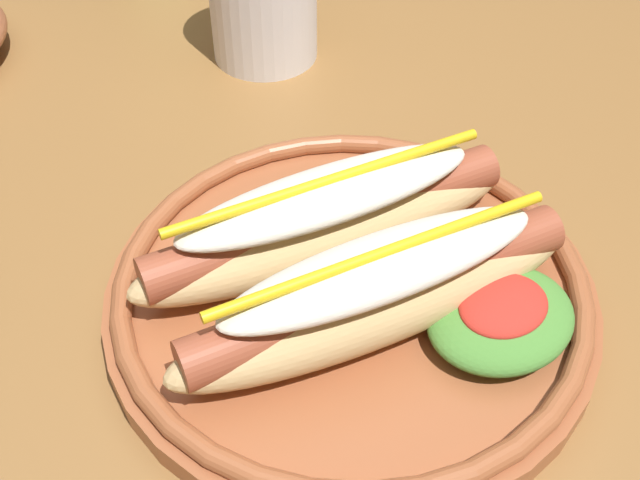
{
  "coord_description": "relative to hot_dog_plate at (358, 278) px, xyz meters",
  "views": [
    {
      "loc": [
        -0.17,
        -0.4,
        1.09
      ],
      "look_at": [
        0.02,
        -0.14,
        0.77
      ],
      "focal_mm": 44.93,
      "sensor_mm": 36.0,
      "label": 1
    }
  ],
  "objects": [
    {
      "name": "hot_dog_plate",
      "position": [
        0.0,
        0.0,
        0.0
      ],
      "size": [
        0.27,
        0.27,
        0.08
      ],
      "color": "#9E5633",
      "rests_on": "dining_table"
    },
    {
      "name": "dining_table",
      "position": [
        -0.02,
        0.17,
        -0.12
      ],
      "size": [
        1.45,
        0.93,
        0.74
      ],
      "color": "olive",
      "rests_on": "ground_plane"
    }
  ]
}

